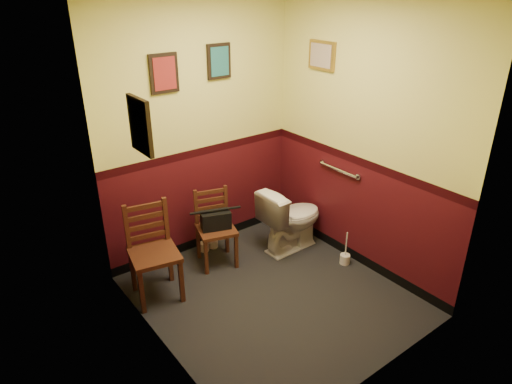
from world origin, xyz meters
TOP-DOWN VIEW (x-y plane):
  - floor at (0.00, 0.00)m, footprint 2.20×2.40m
  - wall_back at (0.00, 1.20)m, footprint 2.20×0.00m
  - wall_front at (0.00, -1.20)m, footprint 2.20×0.00m
  - wall_left at (-1.10, 0.00)m, footprint 0.00×2.40m
  - wall_right at (1.10, 0.00)m, footprint 0.00×2.40m
  - grab_bar at (1.07, 0.25)m, footprint 0.05×0.56m
  - framed_print_back_a at (-0.35, 1.18)m, footprint 0.28×0.04m
  - framed_print_back_b at (0.25, 1.18)m, footprint 0.26×0.04m
  - framed_print_left at (-1.08, 0.10)m, footprint 0.04×0.30m
  - framed_print_right at (1.08, 0.60)m, footprint 0.04×0.34m
  - toilet at (0.72, 0.56)m, footprint 0.74×0.42m
  - toilet_brush at (0.96, -0.04)m, footprint 0.11×0.11m
  - chair_left at (-0.84, 0.71)m, footprint 0.50×0.50m
  - chair_right at (-0.09, 0.83)m, footprint 0.46×0.46m
  - handbag at (-0.10, 0.79)m, footprint 0.33×0.24m
  - tp_stack at (-0.03, 1.07)m, footprint 0.22×0.13m

SIDE VIEW (x-z plane):
  - floor at x=0.00m, z-range 0.00..0.00m
  - toilet_brush at x=0.96m, z-range -0.13..0.25m
  - tp_stack at x=-0.03m, z-range -0.02..0.26m
  - toilet at x=0.72m, z-range 0.00..0.72m
  - chair_right at x=-0.09m, z-range 0.00..0.80m
  - chair_left at x=-0.84m, z-range 0.00..0.91m
  - handbag at x=-0.10m, z-range 0.40..0.62m
  - grab_bar at x=1.07m, z-range 0.92..0.98m
  - wall_back at x=0.00m, z-range 0.00..2.70m
  - wall_front at x=0.00m, z-range 0.00..2.70m
  - wall_left at x=-1.10m, z-range 0.00..2.70m
  - wall_right at x=1.10m, z-range 0.00..2.70m
  - framed_print_left at x=-1.08m, z-range 1.66..2.04m
  - framed_print_back_a at x=-0.35m, z-range 1.77..2.13m
  - framed_print_back_b at x=0.25m, z-range 1.83..2.17m
  - framed_print_right at x=1.08m, z-range 1.91..2.19m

